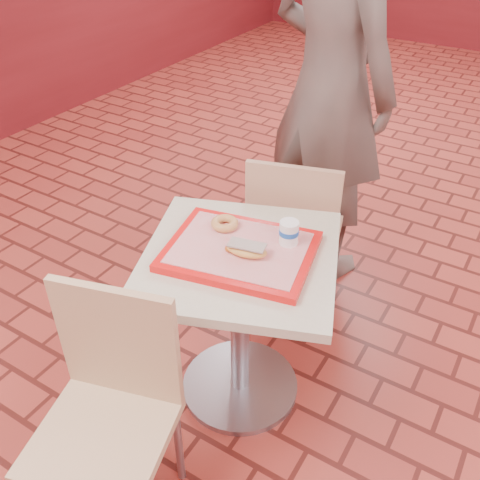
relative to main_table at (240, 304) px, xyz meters
The scene contains 8 objects.
main_table is the anchor object (origin of this frame).
chair_main_front 0.59m from the main_table, 99.93° to the right, with size 0.47×0.47×0.83m.
chair_main_back 0.53m from the main_table, 95.04° to the left, with size 0.47×0.47×0.83m.
customer 1.12m from the main_table, 97.80° to the left, with size 0.69×0.45×1.90m, color brown.
serving_tray 0.24m from the main_table, 153.43° to the left, with size 0.49×0.38×0.03m.
ring_donut 0.30m from the main_table, 145.65° to the left, with size 0.10×0.10×0.03m, color #CC8A4A.
long_john_donut 0.28m from the main_table, 33.44° to the right, with size 0.15×0.10×0.04m.
paper_cup 0.34m from the main_table, 40.57° to the left, with size 0.07×0.07×0.08m.
Camera 1 is at (-0.36, -1.74, 1.79)m, focal length 40.00 mm.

